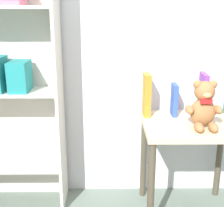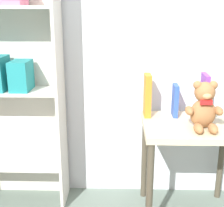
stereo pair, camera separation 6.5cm
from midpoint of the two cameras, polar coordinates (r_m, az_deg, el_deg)
wall_back at (r=2.06m, az=10.80°, el=16.16°), size 4.80×0.06×2.50m
bookshelf_side at (r=2.04m, az=-16.99°, el=5.08°), size 0.63×0.25×1.56m
display_table at (r=1.94m, az=15.27°, el=-6.48°), size 0.58×0.46×0.62m
teddy_bear at (r=1.81m, az=17.46°, el=-0.66°), size 0.21×0.19×0.27m
book_standing_orange at (r=1.95m, az=7.44°, el=1.49°), size 0.04×0.12×0.26m
book_standing_blue at (r=1.98m, az=12.39°, el=0.54°), size 0.03×0.11×0.20m
book_standing_purple at (r=2.00m, az=17.39°, el=1.34°), size 0.03×0.15×0.27m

